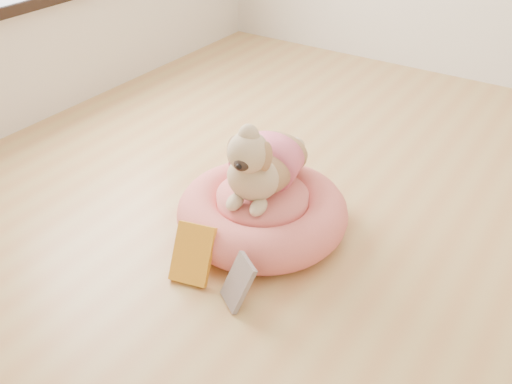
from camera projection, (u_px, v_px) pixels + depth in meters
The scene contains 5 objects.
floor at pixel (323, 253), 2.37m from camera, with size 4.50×4.50×0.00m, color tan.
pet_bed at pixel (262, 212), 2.46m from camera, with size 0.74×0.74×0.19m.
dog at pixel (262, 150), 2.33m from camera, with size 0.35×0.51×0.38m, color brown, non-canonical shape.
book_yellow at pixel (193, 254), 2.20m from camera, with size 0.15×0.03×0.23m, color yellow.
book_white at pixel (238, 282), 2.09m from camera, with size 0.13×0.02×0.20m, color silver.
Camera 1 is at (0.78, -1.69, 1.51)m, focal length 40.00 mm.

